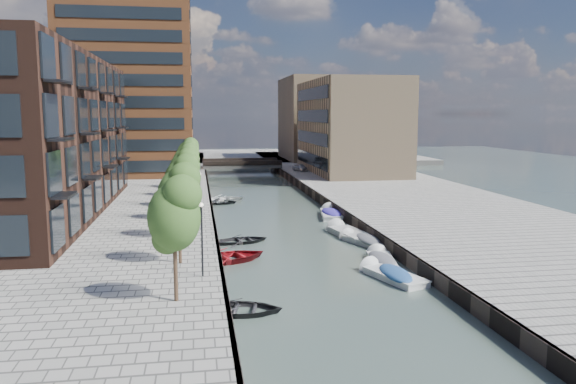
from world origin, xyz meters
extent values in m
plane|color=#38473F|center=(0.00, 40.00, 0.00)|extent=(300.00, 300.00, 0.00)
cube|color=gray|center=(16.00, 40.00, 0.50)|extent=(20.00, 140.00, 1.00)
cube|color=#332823|center=(-6.10, 40.00, 0.50)|extent=(0.25, 140.00, 1.00)
cube|color=#332823|center=(6.10, 40.00, 0.50)|extent=(0.25, 140.00, 1.00)
cube|color=gray|center=(0.00, 100.00, 0.50)|extent=(80.00, 40.00, 1.00)
cube|color=black|center=(-20.00, 30.00, 8.00)|extent=(8.00, 38.00, 14.00)
cube|color=brown|center=(-17.00, 65.00, 16.00)|extent=(18.00, 18.00, 30.00)
cube|color=tan|center=(16.00, 62.00, 8.00)|extent=(12.00, 25.00, 14.00)
cube|color=tan|center=(16.00, 88.00, 9.00)|extent=(12.00, 20.00, 16.00)
cube|color=gray|center=(0.00, 72.00, 1.30)|extent=(13.00, 6.00, 0.60)
cube|color=#332823|center=(0.00, 69.20, 1.90)|extent=(13.00, 0.40, 0.80)
cube|color=#332823|center=(0.00, 74.80, 1.90)|extent=(13.00, 0.40, 0.80)
cylinder|color=#382619|center=(-8.50, 4.00, 2.60)|extent=(0.20, 0.20, 3.20)
ellipsoid|color=#2A4D1D|center=(-8.50, 4.00, 5.33)|extent=(2.50, 2.50, 3.25)
cylinder|color=#382619|center=(-8.50, 11.00, 2.60)|extent=(0.20, 0.20, 3.20)
ellipsoid|color=#2A4D1D|center=(-8.50, 11.00, 5.33)|extent=(2.50, 2.50, 3.25)
cylinder|color=#382619|center=(-8.50, 18.00, 2.60)|extent=(0.20, 0.20, 3.20)
ellipsoid|color=#2A4D1D|center=(-8.50, 18.00, 5.33)|extent=(2.50, 2.50, 3.25)
cylinder|color=#382619|center=(-8.50, 25.00, 2.60)|extent=(0.20, 0.20, 3.20)
ellipsoid|color=#2A4D1D|center=(-8.50, 25.00, 5.33)|extent=(2.50, 2.50, 3.25)
cylinder|color=#382619|center=(-8.50, 32.00, 2.60)|extent=(0.20, 0.20, 3.20)
ellipsoid|color=#2A4D1D|center=(-8.50, 32.00, 5.33)|extent=(2.50, 2.50, 3.25)
cylinder|color=#382619|center=(-8.50, 39.00, 2.60)|extent=(0.20, 0.20, 3.20)
ellipsoid|color=#2A4D1D|center=(-8.50, 39.00, 5.33)|extent=(2.50, 2.50, 3.25)
cylinder|color=#382619|center=(-8.50, 46.00, 2.60)|extent=(0.20, 0.20, 3.20)
ellipsoid|color=#2A4D1D|center=(-8.50, 46.00, 5.33)|extent=(2.50, 2.50, 3.25)
cylinder|color=black|center=(-7.20, 8.00, 3.00)|extent=(0.10, 0.10, 4.00)
sphere|color=#FFF2CC|center=(-7.20, 8.00, 5.00)|extent=(0.24, 0.24, 0.24)
cylinder|color=black|center=(-7.20, 24.00, 3.00)|extent=(0.10, 0.10, 4.00)
sphere|color=#FFF2CC|center=(-7.20, 24.00, 5.00)|extent=(0.24, 0.24, 0.24)
cylinder|color=black|center=(-7.20, 40.00, 3.00)|extent=(0.10, 0.10, 4.00)
sphere|color=#FFF2CC|center=(-7.20, 40.00, 5.00)|extent=(0.24, 0.24, 0.24)
imported|color=#252427|center=(-5.40, 4.54, 0.00)|extent=(4.79, 3.83, 0.89)
imported|color=black|center=(-4.02, 20.10, 0.00)|extent=(4.54, 3.67, 0.83)
imported|color=maroon|center=(-5.33, 14.68, 0.00)|extent=(6.05, 5.14, 1.06)
imported|color=white|center=(-4.54, 40.87, 0.00)|extent=(5.79, 4.82, 1.03)
imported|color=black|center=(-5.16, 39.40, 0.00)|extent=(4.24, 3.17, 0.84)
cube|color=silver|center=(4.24, 8.67, 0.05)|extent=(2.93, 4.66, 0.62)
cube|color=silver|center=(4.24, 8.67, 0.38)|extent=(3.03, 4.77, 0.10)
cone|color=silver|center=(3.54, 10.74, 0.10)|extent=(1.80, 1.33, 1.62)
ellipsoid|color=navy|center=(4.24, 8.67, 0.43)|extent=(2.72, 4.27, 0.53)
cube|color=silver|center=(4.61, 12.30, 0.04)|extent=(2.20, 4.26, 0.57)
cube|color=silver|center=(4.61, 12.30, 0.35)|extent=(2.29, 4.36, 0.09)
cone|color=silver|center=(4.97, 14.29, 0.09)|extent=(1.62, 1.05, 1.50)
ellipsoid|color=#525259|center=(4.61, 12.30, 0.40)|extent=(2.05, 3.89, 0.49)
cube|color=#ADADAB|center=(4.83, 20.62, 0.05)|extent=(2.75, 5.27, 0.71)
cube|color=#ADADAB|center=(4.83, 20.62, 0.44)|extent=(2.86, 5.39, 0.11)
cone|color=#ADADAB|center=(4.36, 23.08, 0.11)|extent=(2.00, 1.31, 1.85)
cube|color=silver|center=(5.34, 29.53, 0.05)|extent=(2.54, 5.07, 0.68)
cube|color=silver|center=(5.34, 29.53, 0.42)|extent=(2.64, 5.18, 0.11)
cone|color=silver|center=(5.73, 31.92, 0.11)|extent=(1.92, 1.22, 1.79)
ellipsoid|color=#30229F|center=(5.34, 29.53, 0.47)|extent=(2.37, 4.63, 0.59)
cube|color=#B2B2B0|center=(5.40, 17.88, 0.05)|extent=(3.17, 4.65, 0.62)
cube|color=#B2B2B0|center=(5.40, 17.88, 0.38)|extent=(3.28, 4.77, 0.09)
cone|color=#B2B2B0|center=(4.56, 19.89, 0.09)|extent=(1.82, 1.41, 1.61)
ellipsoid|color=#53545A|center=(5.40, 17.88, 0.43)|extent=(2.94, 4.27, 0.53)
imported|color=silver|center=(8.60, 63.86, 1.58)|extent=(2.39, 3.69, 1.17)
camera|label=1|loc=(-7.36, -22.51, 9.91)|focal=35.00mm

